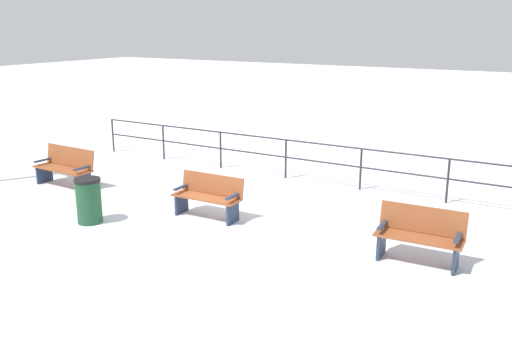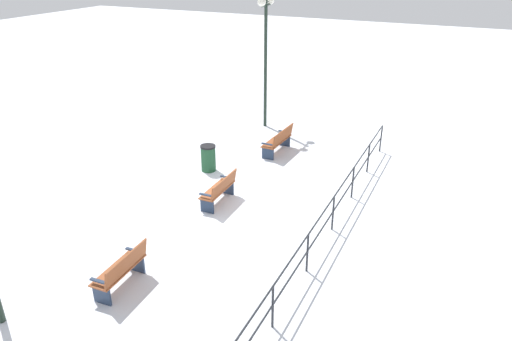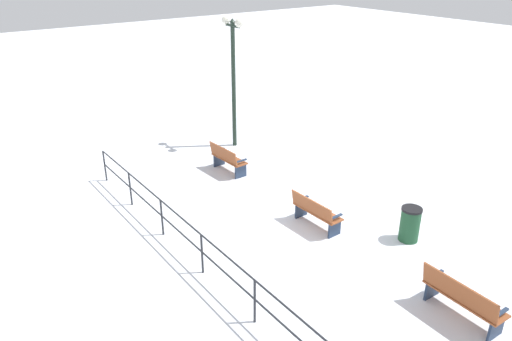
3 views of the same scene
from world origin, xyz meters
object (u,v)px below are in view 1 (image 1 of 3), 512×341
trash_bin (89,200)px  bench_nearest (65,167)px  bench_second (208,196)px  bench_third (420,235)px

trash_bin → bench_nearest: bearing=-122.2°
bench_second → bench_third: (0.05, 4.23, 0.02)m
bench_second → bench_nearest: bearing=-92.1°
bench_second → bench_third: bench_third is taller
bench_second → trash_bin: 2.33m
bench_nearest → bench_third: size_ratio=1.15×
bench_second → trash_bin: trash_bin is taller
bench_second → trash_bin: bearing=-52.8°
bench_third → trash_bin: 6.21m
bench_nearest → bench_second: (0.07, 4.22, -0.03)m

